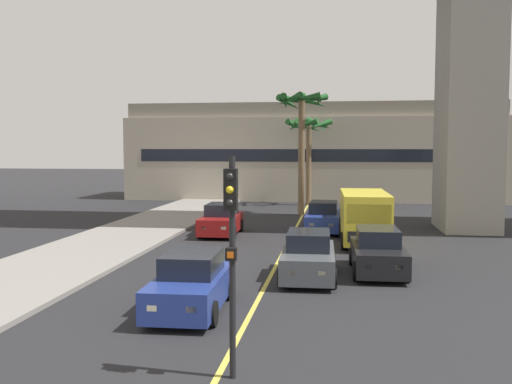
% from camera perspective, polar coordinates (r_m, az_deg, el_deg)
% --- Properties ---
extents(sidewalk_left, '(4.80, 80.00, 0.15)m').
position_cam_1_polar(sidewalk_left, '(20.79, -21.76, -7.78)').
color(sidewalk_left, gray).
rests_on(sidewalk_left, ground).
extents(lane_stripe_center, '(0.14, 56.00, 0.01)m').
position_cam_1_polar(lane_stripe_center, '(26.05, 3.13, -5.20)').
color(lane_stripe_center, '#DBCC4C').
rests_on(lane_stripe_center, ground).
extents(pier_building_backdrop, '(30.79, 8.04, 8.01)m').
position_cam_1_polar(pier_building_backdrop, '(49.59, 5.58, 3.93)').
color(pier_building_backdrop, '#BCB29E').
rests_on(pier_building_backdrop, ground).
extents(car_queue_front, '(1.91, 4.14, 1.56)m').
position_cam_1_polar(car_queue_front, '(19.33, 5.24, -6.44)').
color(car_queue_front, '#4C5156').
rests_on(car_queue_front, ground).
extents(car_queue_second, '(1.91, 4.14, 1.56)m').
position_cam_1_polar(car_queue_second, '(29.99, 6.72, -2.57)').
color(car_queue_second, navy).
rests_on(car_queue_second, ground).
extents(car_queue_third, '(1.92, 4.15, 1.56)m').
position_cam_1_polar(car_queue_third, '(20.50, 12.01, -5.90)').
color(car_queue_third, black).
rests_on(car_queue_third, ground).
extents(car_queue_fourth, '(1.92, 4.15, 1.56)m').
position_cam_1_polar(car_queue_fourth, '(28.76, -3.47, -2.84)').
color(car_queue_fourth, maroon).
rests_on(car_queue_fourth, ground).
extents(car_queue_fifth, '(1.92, 4.15, 1.56)m').
position_cam_1_polar(car_queue_fifth, '(15.61, -6.44, -9.09)').
color(car_queue_fifth, navy).
rests_on(car_queue_fifth, ground).
extents(delivery_van, '(2.27, 5.30, 2.36)m').
position_cam_1_polar(delivery_van, '(26.30, 10.71, -2.36)').
color(delivery_van, yellow).
rests_on(delivery_van, ground).
extents(traffic_light_median_near, '(0.24, 0.37, 4.20)m').
position_cam_1_polar(traffic_light_median_near, '(10.64, -2.44, -4.48)').
color(traffic_light_median_near, black).
rests_on(traffic_light_median_near, ground).
extents(palm_tree_near_median, '(3.42, 3.42, 7.91)m').
position_cam_1_polar(palm_tree_near_median, '(37.20, 4.57, 7.54)').
color(palm_tree_near_median, brown).
rests_on(palm_tree_near_median, ground).
extents(palm_tree_mid_median, '(3.62, 3.65, 6.61)m').
position_cam_1_polar(palm_tree_mid_median, '(43.43, 5.29, 5.77)').
color(palm_tree_mid_median, brown).
rests_on(palm_tree_mid_median, ground).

